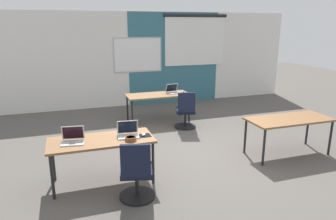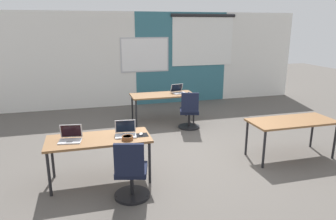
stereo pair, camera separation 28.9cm
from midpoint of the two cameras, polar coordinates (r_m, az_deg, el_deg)
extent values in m
plane|color=#56514C|center=(6.12, 2.80, -7.97)|extent=(24.00, 24.00, 0.00)
cube|color=silver|center=(9.71, -6.17, 9.23)|extent=(10.00, 0.20, 2.80)
cube|color=#336B7A|center=(9.90, 0.36, 9.44)|extent=(2.93, 0.01, 2.80)
cube|color=#B7B7BC|center=(9.57, -6.45, 10.00)|extent=(1.48, 0.02, 1.04)
cube|color=white|center=(9.57, -6.44, 10.00)|extent=(1.40, 0.02, 0.96)
cube|color=white|center=(10.09, 4.16, 12.41)|extent=(2.00, 0.02, 1.48)
cylinder|color=black|center=(10.08, 4.25, 16.90)|extent=(2.10, 0.10, 0.10)
cube|color=brown|center=(4.95, -13.78, -5.44)|extent=(1.60, 0.70, 0.04)
cylinder|color=black|center=(4.83, -22.12, -11.40)|extent=(0.04, 0.04, 0.68)
cylinder|color=black|center=(4.92, -4.46, -9.72)|extent=(0.04, 0.04, 0.68)
cylinder|color=black|center=(5.37, -21.79, -8.60)|extent=(0.04, 0.04, 0.68)
cylinder|color=black|center=(5.45, -6.01, -7.16)|extent=(0.04, 0.04, 0.68)
cube|color=brown|center=(6.24, 20.14, -1.62)|extent=(1.60, 0.70, 0.04)
cylinder|color=black|center=(5.70, 15.78, -6.66)|extent=(0.04, 0.04, 0.68)
cylinder|color=black|center=(6.61, 26.52, -4.66)|extent=(0.04, 0.04, 0.68)
cylinder|color=black|center=(6.17, 12.68, -4.74)|extent=(0.04, 0.04, 0.68)
cylinder|color=black|center=(7.02, 23.13, -3.15)|extent=(0.04, 0.04, 0.68)
cube|color=brown|center=(7.90, -2.89, 2.76)|extent=(1.60, 0.70, 0.04)
cylinder|color=black|center=(7.54, -7.66, -0.79)|extent=(0.04, 0.04, 0.68)
cylinder|color=black|center=(7.94, 2.88, 0.15)|extent=(0.04, 0.04, 0.68)
cylinder|color=black|center=(8.11, -8.47, 0.33)|extent=(0.04, 0.04, 0.68)
cylinder|color=black|center=(8.48, 1.41, 1.16)|extent=(0.04, 0.04, 0.68)
cube|color=silver|center=(4.95, -8.94, -4.86)|extent=(0.35, 0.27, 0.02)
cube|color=#4C4C4F|center=(4.89, -8.91, -4.96)|extent=(0.10, 0.07, 0.00)
cube|color=silver|center=(5.03, -9.08, -3.09)|extent=(0.33, 0.08, 0.22)
cube|color=black|center=(5.03, -9.08, -3.10)|extent=(0.30, 0.07, 0.19)
cube|color=black|center=(4.98, -6.16, -4.70)|extent=(0.22, 0.19, 0.00)
ellipsoid|color=silver|center=(4.97, -6.17, -4.50)|extent=(0.09, 0.11, 0.03)
cylinder|color=black|center=(4.72, -7.45, -15.37)|extent=(0.52, 0.52, 0.04)
cylinder|color=black|center=(4.63, -7.53, -13.34)|extent=(0.06, 0.06, 0.34)
cube|color=black|center=(4.53, -7.63, -11.01)|extent=(0.53, 0.53, 0.08)
cube|color=black|center=(4.19, -7.96, -9.22)|extent=(0.40, 0.16, 0.46)
sphere|color=black|center=(4.92, -7.30, -13.96)|extent=(0.04, 0.04, 0.04)
sphere|color=black|center=(4.65, -4.66, -15.78)|extent=(0.04, 0.04, 0.04)
sphere|color=black|center=(4.68, -10.33, -15.78)|extent=(0.04, 0.04, 0.04)
cube|color=#B7B7BC|center=(8.00, 0.16, 3.14)|extent=(0.36, 0.28, 0.02)
cube|color=#4C4C4F|center=(7.95, 0.34, 3.14)|extent=(0.10, 0.07, 0.00)
cube|color=#B7B7BC|center=(8.11, -0.34, 4.11)|extent=(0.34, 0.14, 0.21)
cube|color=black|center=(8.10, -0.33, 4.12)|extent=(0.30, 0.12, 0.18)
ellipsoid|color=black|center=(8.06, 1.98, 3.28)|extent=(0.07, 0.10, 0.03)
cylinder|color=black|center=(7.61, 2.07, -3.04)|extent=(0.52, 0.52, 0.04)
cylinder|color=black|center=(7.56, 2.08, -1.68)|extent=(0.06, 0.06, 0.34)
cube|color=black|center=(7.50, 2.10, -0.14)|extent=(0.55, 0.55, 0.08)
cube|color=black|center=(7.19, 2.27, 1.40)|extent=(0.40, 0.17, 0.46)
sphere|color=black|center=(7.83, 1.94, -2.49)|extent=(0.04, 0.04, 0.04)
sphere|color=black|center=(7.56, 3.79, -3.18)|extent=(0.04, 0.04, 0.04)
sphere|color=black|center=(7.53, 0.42, -3.22)|extent=(0.04, 0.04, 0.04)
cube|color=silver|center=(4.89, -18.74, -5.78)|extent=(0.36, 0.28, 0.02)
cube|color=#4C4C4F|center=(4.84, -18.84, -5.88)|extent=(0.10, 0.07, 0.00)
cube|color=silver|center=(4.97, -18.63, -3.96)|extent=(0.33, 0.10, 0.22)
cube|color=black|center=(4.97, -18.64, -3.97)|extent=(0.30, 0.08, 0.19)
cylinder|color=brown|center=(4.80, -8.57, -5.25)|extent=(0.17, 0.17, 0.05)
torus|color=brown|center=(4.79, -8.58, -4.94)|extent=(0.18, 0.18, 0.02)
cylinder|color=gold|center=(4.79, -8.58, -5.01)|extent=(0.14, 0.14, 0.01)
camera|label=1|loc=(0.14, -91.46, -0.40)|focal=33.24mm
camera|label=2|loc=(0.14, 88.54, 0.40)|focal=33.24mm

